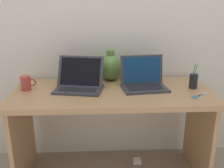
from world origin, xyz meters
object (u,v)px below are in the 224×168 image
Objects in this scene: laptop_right at (143,79)px; pen_cup at (193,81)px; laptop_left at (80,81)px; coffee_mug at (26,83)px; green_vase at (110,67)px; power_brick at (137,161)px; scissors at (197,96)px.

pen_cup is (0.38, -0.04, -0.01)m from laptop_right.
laptop_left reaches higher than coffee_mug.
green_vase is (0.24, 0.21, 0.05)m from laptop_left.
pen_cup is (0.62, -0.24, -0.05)m from green_vase.
green_vase is 1.34× the size of pen_cup.
laptop_left reaches higher than pen_cup.
pen_cup is (1.25, -0.02, 0.00)m from coffee_mug.
coffee_mug is 1.64× the size of power_brick.
scissors is at bearing -9.27° from coffee_mug.
coffee_mug is at bearing -173.14° from power_brick.
pen_cup is at bearing -5.95° from laptop_right.
laptop_left is at bearing -168.53° from power_brick.
laptop_left reaches higher than scissors.
green_vase reaches higher than coffee_mug.
laptop_left is 0.92m from power_brick.
scissors is (0.34, -0.22, -0.06)m from laptop_right.
pen_cup is 1.41× the size of scissors.
scissors is at bearing -14.10° from laptop_left.
coffee_mug is (-0.88, -0.02, -0.01)m from laptop_right.
laptop_right is at bearing 174.05° from pen_cup.
green_vase is 3.62× the size of power_brick.
laptop_right is at bearing 1.49° from laptop_left.
laptop_right is 1.41× the size of green_vase.
green_vase is at bearing 41.44° from laptop_left.
pen_cup reaches higher than coffee_mug.
scissors is at bearing -99.99° from pen_cup.
power_brick is at bearing 6.86° from coffee_mug.
laptop_right reaches higher than laptop_left.
coffee_mug is at bearing 179.16° from pen_cup.
laptop_right is at bearing 147.36° from scissors.
laptop_right is 1.89× the size of pen_cup.
laptop_left is at bearing 1.21° from coffee_mug.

